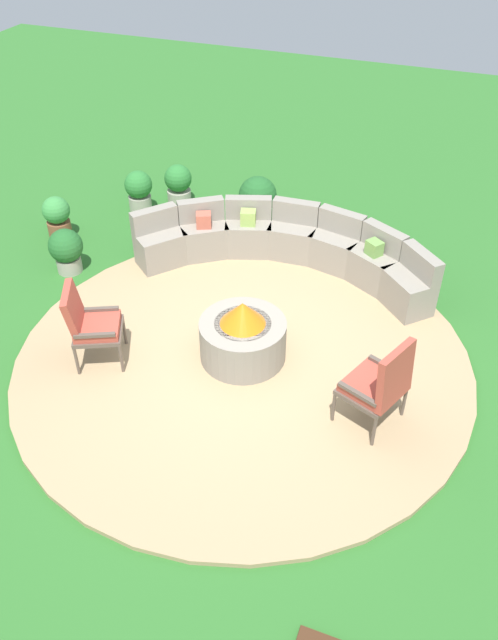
% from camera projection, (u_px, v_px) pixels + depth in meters
% --- Properties ---
extents(ground_plane, '(24.00, 24.00, 0.00)m').
position_uv_depth(ground_plane, '(243.00, 360.00, 7.48)').
color(ground_plane, '#2D6B28').
extents(patio_circle, '(5.32, 5.32, 0.06)m').
position_uv_depth(patio_circle, '(243.00, 358.00, 7.47)').
color(patio_circle, tan).
rests_on(patio_circle, ground_plane).
extents(fire_pit, '(1.00, 1.00, 0.77)m').
position_uv_depth(fire_pit, '(243.00, 336.00, 7.26)').
color(fire_pit, gray).
rests_on(fire_pit, patio_circle).
extents(curved_stone_bench, '(4.15, 1.48, 0.79)m').
position_uv_depth(curved_stone_bench, '(286.00, 247.00, 8.72)').
color(curved_stone_bench, gray).
rests_on(curved_stone_bench, patio_circle).
extents(lounge_chair_front_left, '(0.72, 0.71, 1.00)m').
position_uv_depth(lounge_chair_front_left, '(90.00, 323.00, 7.08)').
color(lounge_chair_front_left, brown).
rests_on(lounge_chair_front_left, patio_circle).
extents(lounge_chair_front_right, '(0.73, 0.75, 1.06)m').
position_uv_depth(lounge_chair_front_right, '(381.00, 383.00, 6.30)').
color(lounge_chair_front_right, brown).
rests_on(lounge_chair_front_right, patio_circle).
extents(potted_plant_0, '(0.59, 0.59, 0.77)m').
position_uv_depth(potted_plant_0, '(258.00, 199.00, 9.74)').
color(potted_plant_0, '#A89E8E').
rests_on(potted_plant_0, ground_plane).
extents(potted_plant_1, '(0.44, 0.44, 0.67)m').
position_uv_depth(potted_plant_1, '(178.00, 184.00, 10.29)').
color(potted_plant_1, '#A89E8E').
rests_on(potted_plant_1, ground_plane).
extents(potted_plant_2, '(0.41, 0.41, 0.68)m').
position_uv_depth(potted_plant_2, '(57.00, 217.00, 9.41)').
color(potted_plant_2, brown).
rests_on(potted_plant_2, ground_plane).
extents(potted_plant_3, '(0.47, 0.47, 0.64)m').
position_uv_depth(potted_plant_3, '(66.00, 249.00, 8.73)').
color(potted_plant_3, '#A89E8E').
rests_on(potted_plant_3, ground_plane).
extents(potted_plant_4, '(0.44, 0.44, 0.71)m').
position_uv_depth(potted_plant_4, '(139.00, 190.00, 10.03)').
color(potted_plant_4, '#A89E8E').
rests_on(potted_plant_4, ground_plane).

